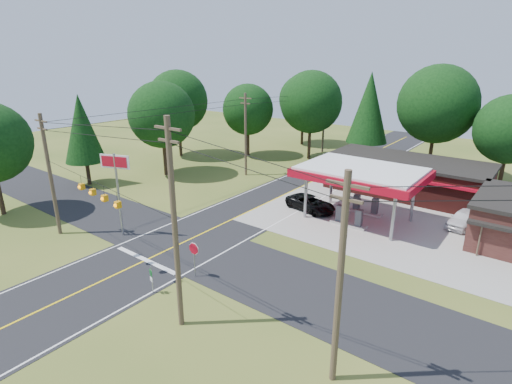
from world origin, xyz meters
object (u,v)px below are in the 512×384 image
Objects in this scene: gas_canopy at (361,174)px; octagonal_stop_sign at (194,251)px; sedan_car at (464,219)px; suv_car at (311,203)px; big_stop_sign at (116,175)px.

gas_canopy is 4.19× the size of octagonal_stop_sign.
octagonal_stop_sign is (-12.50, -20.01, 1.15)m from sedan_car.
gas_canopy is 2.10× the size of suv_car.
suv_car is 1.17× the size of sedan_car.
suv_car is at bearing 90.00° from octagonal_stop_sign.
big_stop_sign is at bearing 173.96° from octagonal_stop_sign.
suv_car is 13.34m from sedan_car.
suv_car is 17.79m from big_stop_sign.
sedan_car is (8.00, 4.00, -3.53)m from gas_canopy.
big_stop_sign is at bearing 158.02° from suv_car.
sedan_car is 1.71× the size of octagonal_stop_sign.
gas_canopy is 5.78m from suv_car.
suv_car is at bearing -149.17° from sedan_car.
octagonal_stop_sign is (-4.50, -16.01, -2.37)m from gas_canopy.
suv_car is 0.73× the size of big_stop_sign.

